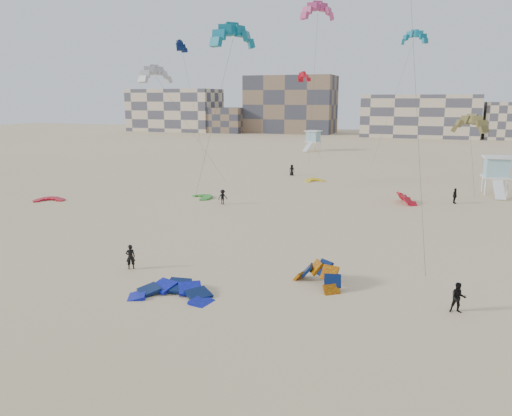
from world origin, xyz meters
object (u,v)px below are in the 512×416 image
(kite_ground_blue, at_px, (172,296))
(kitesurfer_main, at_px, (130,257))
(lifeguard_tower_near, at_px, (496,175))
(kite_ground_orange, at_px, (318,285))

(kite_ground_blue, distance_m, kitesurfer_main, 5.85)
(lifeguard_tower_near, bearing_deg, kite_ground_blue, -120.28)
(lifeguard_tower_near, bearing_deg, kite_ground_orange, -113.41)
(kite_ground_blue, height_order, lifeguard_tower_near, lifeguard_tower_near)
(kite_ground_blue, bearing_deg, lifeguard_tower_near, 55.79)
(kite_ground_orange, relative_size, kitesurfer_main, 2.01)
(kitesurfer_main, bearing_deg, kite_ground_orange, 148.73)
(kite_ground_orange, height_order, kitesurfer_main, kite_ground_orange)
(kitesurfer_main, bearing_deg, lifeguard_tower_near, -161.38)
(kite_ground_orange, bearing_deg, lifeguard_tower_near, 105.66)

